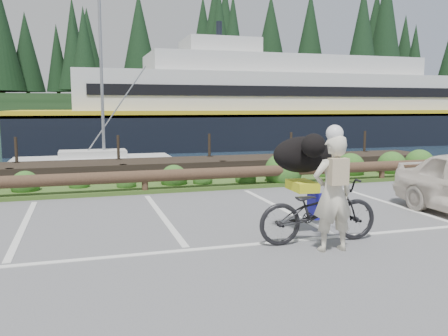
{
  "coord_description": "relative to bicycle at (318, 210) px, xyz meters",
  "views": [
    {
      "loc": [
        -1.53,
        -7.34,
        2.21
      ],
      "look_at": [
        0.95,
        0.8,
        1.1
      ],
      "focal_mm": 38.0,
      "sensor_mm": 36.0,
      "label": 1
    }
  ],
  "objects": [
    {
      "name": "vegetation_strip",
      "position": [
        -2.13,
        5.87,
        -0.48
      ],
      "size": [
        34.0,
        1.6,
        0.1
      ],
      "primitive_type": "cube",
      "color": "#3D5B21",
      "rests_on": "ground"
    },
    {
      "name": "ground",
      "position": [
        -2.13,
        0.57,
        -0.53
      ],
      "size": [
        72.0,
        72.0,
        0.0
      ],
      "primitive_type": "plane",
      "color": "#595A5C"
    },
    {
      "name": "harbor_backdrop",
      "position": [
        -1.75,
        79.09,
        -0.53
      ],
      "size": [
        170.0,
        160.0,
        30.0
      ],
      "color": "#182839",
      "rests_on": "ground"
    },
    {
      "name": "cyclist",
      "position": [
        -0.02,
        -0.47,
        0.36
      ],
      "size": [
        0.67,
        0.45,
        1.79
      ],
      "primitive_type": "imported",
      "rotation": [
        0.0,
        0.0,
        3.1
      ],
      "color": "beige",
      "rests_on": "ground"
    },
    {
      "name": "dog",
      "position": [
        0.02,
        0.65,
        0.85
      ],
      "size": [
        0.57,
        1.11,
        0.63
      ],
      "primitive_type": "ellipsoid",
      "rotation": [
        0.0,
        0.0,
        1.53
      ],
      "color": "black",
      "rests_on": "bicycle"
    },
    {
      "name": "bicycle",
      "position": [
        0.0,
        0.0,
        0.0
      ],
      "size": [
        2.05,
        0.78,
        1.06
      ],
      "primitive_type": "imported",
      "rotation": [
        0.0,
        0.0,
        1.53
      ],
      "color": "black",
      "rests_on": "ground"
    },
    {
      "name": "log_rail",
      "position": [
        -2.13,
        5.17,
        -0.53
      ],
      "size": [
        32.0,
        0.3,
        0.6
      ],
      "primitive_type": null,
      "color": "#443021",
      "rests_on": "ground"
    }
  ]
}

